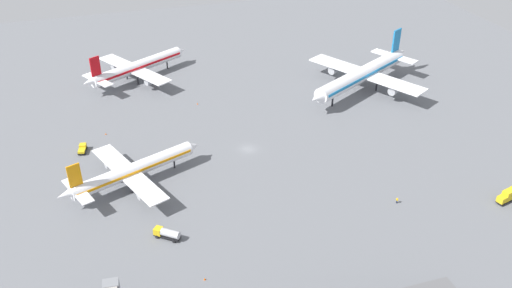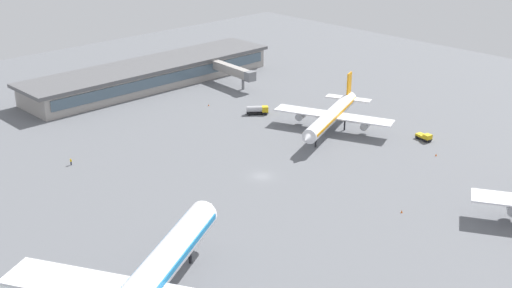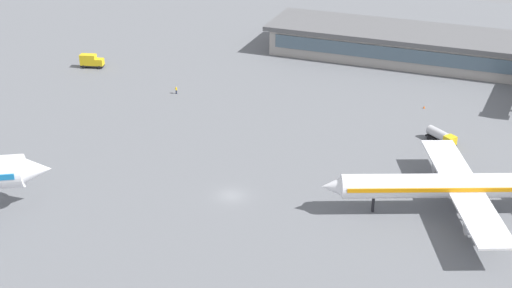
# 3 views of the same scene
# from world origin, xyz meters

# --- Properties ---
(ground) EXTENTS (288.00, 288.00, 0.00)m
(ground) POSITION_xyz_m (0.00, 0.00, 0.00)
(ground) COLOR slate
(terminal_building) EXTENTS (89.44, 19.67, 7.34)m
(terminal_building) POSITION_xyz_m (-24.75, -77.94, 3.74)
(terminal_building) COLOR #9E9993
(terminal_building) RESTS_ON ground
(airplane_at_gate) EXTENTS (51.89, 43.36, 17.32)m
(airplane_at_gate) POSITION_xyz_m (50.32, 26.17, 6.30)
(airplane_at_gate) COLOR white
(airplane_at_gate) RESTS_ON ground
(airplane_taxiing) EXTENTS (39.39, 32.51, 12.53)m
(airplane_taxiing) POSITION_xyz_m (-34.21, -8.01, 4.55)
(airplane_taxiing) COLOR white
(airplane_taxiing) RESTS_ON ground
(fuel_truck) EXTENTS (6.14, 5.37, 2.50)m
(fuel_truck) POSITION_xyz_m (-29.36, -32.00, 1.39)
(fuel_truck) COLOR black
(fuel_truck) RESTS_ON ground
(pushback_tractor) EXTENTS (2.96, 4.70, 1.90)m
(pushback_tractor) POSITION_xyz_m (-46.73, 13.31, 0.97)
(pushback_tractor) COLOR black
(pushback_tractor) RESTS_ON ground
(ground_crew_worker) EXTENTS (0.47, 0.56, 1.67)m
(ground_crew_worker) POSITION_xyz_m (28.51, -36.36, 0.85)
(ground_crew_worker) COLOR #1E2338
(ground_crew_worker) RESTS_ON ground
(jet_bridge) EXTENTS (4.65, 20.95, 6.74)m
(jet_bridge) POSITION_xyz_m (-43.63, -57.95, 5.14)
(jet_bridge) COLOR #9E9993
(jet_bridge) RESTS_ON ground
(safety_cone_near_gate) EXTENTS (0.44, 0.44, 0.60)m
(safety_cone_near_gate) POSITION_xyz_m (-39.61, 21.32, 0.30)
(safety_cone_near_gate) COLOR #EA590C
(safety_cone_near_gate) RESTS_ON ground
(safety_cone_mid_apron) EXTENTS (0.44, 0.44, 0.60)m
(safety_cone_mid_apron) POSITION_xyz_m (-24.03, -47.63, 0.30)
(safety_cone_mid_apron) COLOR #EA590C
(safety_cone_mid_apron) RESTS_ON ground
(safety_cone_far_side) EXTENTS (0.44, 0.44, 0.60)m
(safety_cone_far_side) POSITION_xyz_m (-8.19, 32.87, 0.30)
(safety_cone_far_side) COLOR #EA590C
(safety_cone_far_side) RESTS_ON ground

